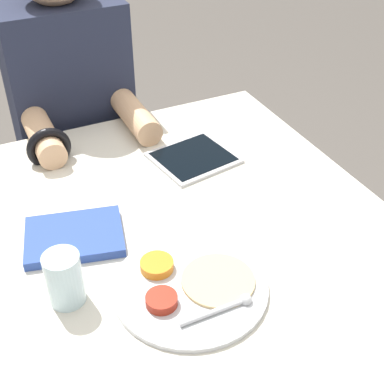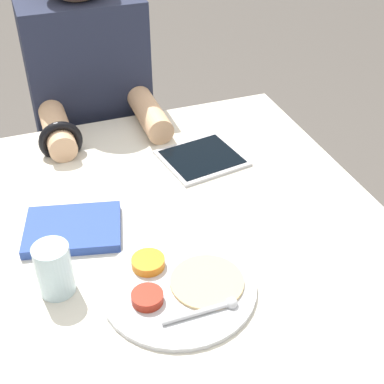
% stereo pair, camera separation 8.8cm
% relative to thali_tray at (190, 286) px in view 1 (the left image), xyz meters
% --- Properties ---
extents(dining_table, '(0.92, 1.10, 0.73)m').
position_rel_thali_tray_xyz_m(dining_table, '(0.04, 0.12, -0.37)').
color(dining_table, beige).
rests_on(dining_table, ground_plane).
extents(thali_tray, '(0.29, 0.29, 0.03)m').
position_rel_thali_tray_xyz_m(thali_tray, '(0.00, 0.00, 0.00)').
color(thali_tray, '#B7BABF').
rests_on(thali_tray, dining_table).
extents(red_notebook, '(0.22, 0.19, 0.02)m').
position_rel_thali_tray_xyz_m(red_notebook, '(-0.16, 0.22, 0.00)').
color(red_notebook, silver).
rests_on(red_notebook, dining_table).
extents(tablet_device, '(0.21, 0.20, 0.01)m').
position_rel_thali_tray_xyz_m(tablet_device, '(0.19, 0.39, -0.00)').
color(tablet_device, '#B7B7BC').
rests_on(tablet_device, dining_table).
extents(person_diner, '(0.35, 0.42, 1.21)m').
position_rel_thali_tray_xyz_m(person_diner, '(-0.00, 0.80, -0.16)').
color(person_diner, black).
rests_on(person_diner, ground_plane).
extents(drinking_glass, '(0.07, 0.07, 0.10)m').
position_rel_thali_tray_xyz_m(drinking_glass, '(-0.21, 0.07, 0.04)').
color(drinking_glass, silver).
rests_on(drinking_glass, dining_table).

